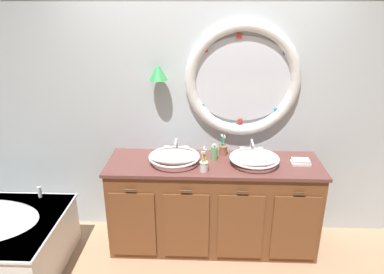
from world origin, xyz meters
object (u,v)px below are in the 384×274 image
at_px(sink_basin_right, 254,158).
at_px(folded_hand_towel, 301,162).
at_px(sink_basin_left, 174,157).
at_px(soap_dispenser, 214,153).
at_px(toothbrush_holder_left, 204,165).
at_px(toothbrush_holder_right, 223,149).

distance_m(sink_basin_right, folded_hand_towel, 0.42).
height_order(sink_basin_left, soap_dispenser, soap_dispenser).
bearing_deg(soap_dispenser, sink_basin_right, -13.42).
bearing_deg(toothbrush_holder_left, folded_hand_towel, 11.52).
bearing_deg(toothbrush_holder_left, sink_basin_right, 19.25).
distance_m(sink_basin_left, toothbrush_holder_left, 0.31).
bearing_deg(sink_basin_right, toothbrush_holder_left, -160.75).
xyz_separation_m(sink_basin_right, toothbrush_holder_left, (-0.45, -0.16, -0.00)).
height_order(soap_dispenser, folded_hand_towel, soap_dispenser).
height_order(sink_basin_left, folded_hand_towel, sink_basin_left).
bearing_deg(sink_basin_right, folded_hand_towel, 2.71).
relative_size(sink_basin_right, soap_dispenser, 2.77).
bearing_deg(sink_basin_right, soap_dispenser, 166.58).
xyz_separation_m(toothbrush_holder_right, soap_dispenser, (-0.09, -0.12, 0.02)).
relative_size(toothbrush_holder_left, folded_hand_towel, 1.35).
bearing_deg(sink_basin_left, folded_hand_towel, 1.00).
bearing_deg(sink_basin_left, sink_basin_right, -0.00).
xyz_separation_m(toothbrush_holder_left, folded_hand_towel, (0.87, 0.18, -0.04)).
relative_size(soap_dispenser, folded_hand_towel, 0.97).
bearing_deg(toothbrush_holder_right, soap_dispenser, -126.37).
bearing_deg(sink_basin_right, toothbrush_holder_right, 143.31).
xyz_separation_m(sink_basin_right, folded_hand_towel, (0.42, 0.02, -0.04)).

